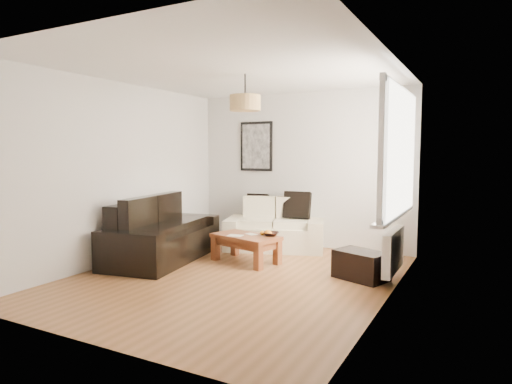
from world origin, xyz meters
The scene contains 21 objects.
floor centered at (0.00, 0.00, 0.00)m, with size 4.50×4.50×0.00m, color brown.
ceiling centered at (0.00, 0.00, 2.60)m, with size 3.80×4.50×0.00m, color white, non-canonical shape.
wall_back centered at (0.00, 2.25, 1.30)m, with size 3.80×0.04×2.60m, color silver, non-canonical shape.
wall_front centered at (0.00, -2.25, 1.30)m, with size 3.80×0.04×2.60m, color silver, non-canonical shape.
wall_left centered at (-1.90, 0.00, 1.30)m, with size 0.04×4.50×2.60m, color silver, non-canonical shape.
wall_right centered at (1.90, 0.00, 1.30)m, with size 0.04×4.50×2.60m, color silver, non-canonical shape.
window_bay centered at (1.86, 0.80, 1.60)m, with size 0.14×1.90×1.60m, color white, non-canonical shape.
radiator centered at (1.82, 0.80, 0.38)m, with size 0.10×0.90×0.52m, color white.
poster centered at (-0.85, 2.22, 1.70)m, with size 0.62×0.04×0.87m, color black, non-canonical shape.
pendant_shade centered at (0.00, 0.30, 2.23)m, with size 0.40×0.40×0.20m, color tan.
loveseat_cream centered at (-0.27, 1.78, 0.39)m, with size 1.59×0.87×0.79m, color beige, non-canonical shape.
sofa_leather centered at (-1.43, 0.34, 0.43)m, with size 1.99×0.97×0.86m, color black, non-canonical shape.
coffee_table centered at (-0.25, 0.76, 0.20)m, with size 0.98×0.53×0.40m, color brown, non-canonical shape.
ottoman centered at (1.45, 0.68, 0.18)m, with size 0.63×0.40×0.36m, color black.
cushion_left centered at (-0.70, 1.97, 0.69)m, with size 0.37×0.12×0.37m, color black.
cushion_right centered at (0.04, 1.97, 0.72)m, with size 0.44×0.14×0.44m, color black.
fruit_bowl centered at (0.10, 0.87, 0.43)m, with size 0.23×0.23×0.06m, color black.
orange_a centered at (0.06, 0.85, 0.44)m, with size 0.09×0.09×0.09m, color orange.
orange_b centered at (0.07, 0.85, 0.44)m, with size 0.09×0.09×0.09m, color orange.
orange_c centered at (-0.02, 0.82, 0.44)m, with size 0.06×0.06×0.06m, color orange.
papers centered at (-0.36, 0.65, 0.40)m, with size 0.21×0.15×0.01m, color beige.
Camera 1 is at (2.83, -4.74, 1.59)m, focal length 30.97 mm.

